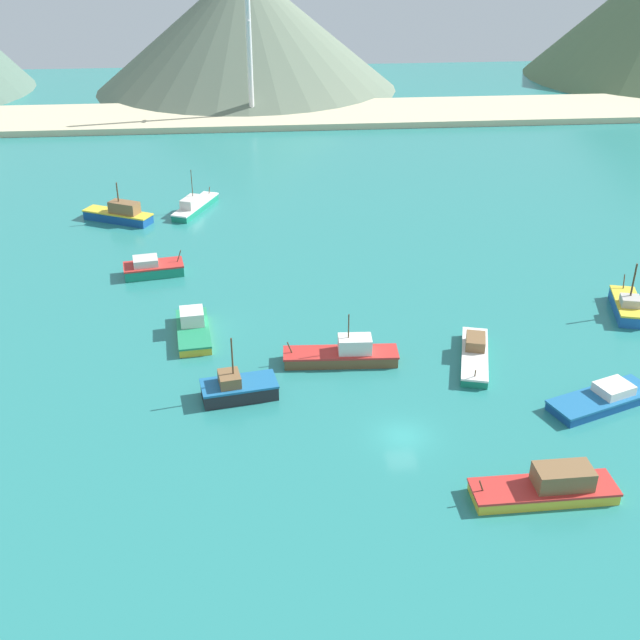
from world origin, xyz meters
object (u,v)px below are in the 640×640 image
at_px(fishing_boat_9, 238,388).
at_px(fishing_boat_10, 193,328).
at_px(radio_tower, 249,39).
at_px(fishing_boat_1, 152,268).
at_px(fishing_boat_8, 627,306).
at_px(fishing_boat_13, 344,354).
at_px(fishing_boat_12, 604,398).
at_px(fishing_boat_14, 549,487).
at_px(fishing_boat_3, 194,206).
at_px(fishing_boat_0, 475,354).
at_px(fishing_boat_11, 120,214).

xyz_separation_m(fishing_boat_9, fishing_boat_10, (-4.61, 11.81, -0.12)).
bearing_deg(radio_tower, fishing_boat_9, -91.45).
xyz_separation_m(fishing_boat_1, fishing_boat_8, (51.67, -14.58, -0.02)).
relative_size(fishing_boat_10, fishing_boat_13, 0.80).
bearing_deg(fishing_boat_12, fishing_boat_14, -128.52).
distance_m(fishing_boat_13, radio_tower, 98.08).
xyz_separation_m(fishing_boat_3, fishing_boat_8, (47.84, -36.05, 0.04)).
height_order(fishing_boat_0, fishing_boat_10, fishing_boat_10).
xyz_separation_m(fishing_boat_0, fishing_boat_10, (-27.25, 7.45, 0.13)).
relative_size(fishing_boat_9, fishing_boat_14, 0.66).
height_order(fishing_boat_1, fishing_boat_3, fishing_boat_3).
bearing_deg(fishing_boat_12, fishing_boat_9, 172.72).
height_order(fishing_boat_1, fishing_boat_10, fishing_boat_1).
distance_m(fishing_boat_10, fishing_boat_11, 35.49).
height_order(fishing_boat_12, fishing_boat_14, fishing_boat_14).
bearing_deg(fishing_boat_0, fishing_boat_13, 176.77).
bearing_deg(fishing_boat_11, fishing_boat_8, -29.55).
distance_m(fishing_boat_8, radio_tower, 98.54).
bearing_deg(fishing_boat_0, fishing_boat_3, 123.30).
xyz_separation_m(fishing_boat_10, fishing_boat_14, (27.48, -27.18, 0.12)).
bearing_deg(fishing_boat_13, fishing_boat_9, -153.19).
height_order(fishing_boat_11, radio_tower, radio_tower).
bearing_deg(fishing_boat_12, fishing_boat_8, 59.80).
distance_m(fishing_boat_9, radio_tower, 102.85).
distance_m(fishing_boat_1, radio_tower, 77.23).
height_order(fishing_boat_9, fishing_boat_11, fishing_boat_9).
bearing_deg(fishing_boat_11, fishing_boat_3, 17.76).
height_order(fishing_boat_0, fishing_boat_9, fishing_boat_9).
bearing_deg(radio_tower, fishing_boat_14, -80.16).
relative_size(fishing_boat_11, fishing_boat_12, 0.96).
distance_m(fishing_boat_3, fishing_boat_9, 48.91).
bearing_deg(fishing_boat_10, fishing_boat_13, -24.70).
height_order(fishing_boat_11, fishing_boat_13, fishing_boat_11).
relative_size(fishing_boat_8, fishing_boat_9, 1.12).
bearing_deg(fishing_boat_9, fishing_boat_0, 10.90).
xyz_separation_m(fishing_boat_12, fishing_boat_14, (-9.00, -11.31, 0.29)).
bearing_deg(radio_tower, fishing_boat_1, -99.68).
distance_m(fishing_boat_1, fishing_boat_14, 53.76).
bearing_deg(fishing_boat_8, fishing_boat_11, 150.45).
xyz_separation_m(fishing_boat_3, fishing_boat_13, (16.39, -43.42, 0.08)).
xyz_separation_m(fishing_boat_11, fishing_boat_13, (26.46, -40.20, -0.19)).
height_order(fishing_boat_9, fishing_boat_12, fishing_boat_9).
bearing_deg(fishing_boat_3, radio_tower, 80.49).
distance_m(fishing_boat_9, fishing_boat_13, 11.25).
bearing_deg(fishing_boat_14, fishing_boat_11, 122.94).
distance_m(fishing_boat_1, fishing_boat_3, 21.81).
bearing_deg(fishing_boat_0, fishing_boat_11, 133.68).
relative_size(fishing_boat_3, fishing_boat_13, 0.97).
relative_size(fishing_boat_3, fishing_boat_11, 1.07).
xyz_separation_m(fishing_boat_1, fishing_boat_14, (33.05, -42.40, 0.04)).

